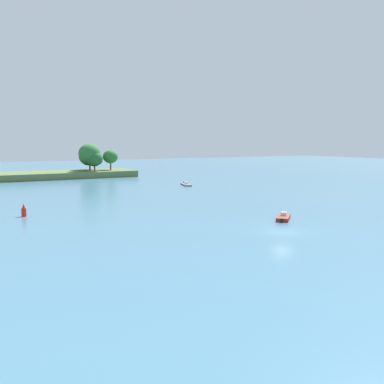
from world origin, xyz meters
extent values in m
plane|color=teal|center=(0.00, 0.00, 0.00)|extent=(400.00, 400.00, 0.00)
cube|color=#566B3D|center=(-22.39, 91.38, 0.94)|extent=(75.09, 16.64, 1.87)
cylinder|color=#513823|center=(1.72, 88.62, 3.20)|extent=(0.44, 0.44, 2.66)
ellipsoid|color=#2D6B33|center=(1.72, 88.62, 7.16)|extent=(6.58, 6.58, 5.92)
cylinder|color=#513823|center=(2.79, 87.32, 2.72)|extent=(0.44, 0.44, 1.70)
ellipsoid|color=#235B28|center=(2.79, 87.32, 5.61)|extent=(5.10, 5.10, 4.59)
cylinder|color=#513823|center=(3.38, 94.67, 2.67)|extent=(0.44, 0.44, 1.60)
ellipsoid|color=#235B28|center=(3.38, 94.67, 6.16)|extent=(6.70, 6.70, 6.03)
cylinder|color=#513823|center=(8.98, 90.81, 3.02)|extent=(0.44, 0.44, 2.29)
ellipsoid|color=#2D6B33|center=(8.98, 90.81, 6.03)|extent=(4.67, 4.67, 4.20)
cube|color=maroon|center=(5.65, 6.19, 0.25)|extent=(4.34, 4.21, 0.51)
cube|color=white|center=(5.89, 6.41, 0.76)|extent=(0.92, 0.94, 0.50)
cube|color=black|center=(3.93, 4.58, 0.28)|extent=(0.42, 0.42, 0.56)
cube|color=slate|center=(15.79, 53.28, 0.18)|extent=(3.29, 6.12, 0.36)
cube|color=white|center=(15.67, 52.86, 0.61)|extent=(0.95, 0.72, 0.50)
cube|color=black|center=(16.68, 56.25, 0.28)|extent=(0.39, 0.36, 0.56)
cylinder|color=red|center=(-25.68, 26.64, 0.60)|extent=(0.70, 0.70, 1.20)
cone|color=red|center=(-25.68, 26.64, 1.55)|extent=(0.49, 0.49, 0.70)
camera|label=1|loc=(-34.05, -38.21, 10.92)|focal=39.48mm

